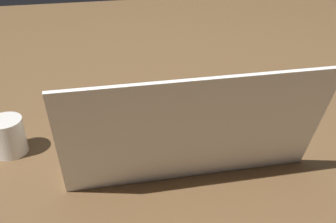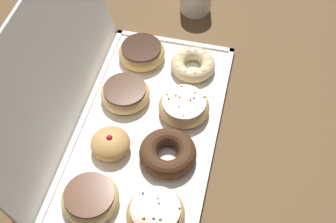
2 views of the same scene
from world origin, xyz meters
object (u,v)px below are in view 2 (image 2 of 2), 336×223
object	(u,v)px
sprinkle_donut_0	(156,213)
cruller_donut_3	(193,64)
chocolate_frosted_donut_6	(125,93)
jelly_filled_donut_5	(110,143)
chocolate_frosted_donut_4	(90,198)
chocolate_cake_ring_donut_1	(168,153)
sprinkle_donut_2	(184,106)
donut_box	(147,130)
chocolate_frosted_donut_7	(142,52)

from	to	relation	value
sprinkle_donut_0	cruller_donut_3	world-z (taller)	sprinkle_donut_0
sprinkle_donut_0	chocolate_frosted_donut_6	xyz separation A→B (m)	(0.27, 0.14, -0.00)
jelly_filled_donut_5	chocolate_frosted_donut_6	distance (m)	0.14
cruller_donut_3	chocolate_frosted_donut_4	world-z (taller)	chocolate_frosted_donut_4
chocolate_frosted_donut_4	chocolate_frosted_donut_6	size ratio (longest dim) A/B	1.00
chocolate_cake_ring_donut_1	sprinkle_donut_2	bearing A→B (deg)	-3.45
sprinkle_donut_0	donut_box	bearing A→B (deg)	19.12
donut_box	sprinkle_donut_0	distance (m)	0.21
chocolate_frosted_donut_4	chocolate_frosted_donut_6	distance (m)	0.27
sprinkle_donut_2	cruller_donut_3	distance (m)	0.13
chocolate_frosted_donut_6	chocolate_frosted_donut_7	xyz separation A→B (m)	(0.13, -0.00, 0.00)
cruller_donut_3	chocolate_frosted_donut_6	world-z (taller)	chocolate_frosted_donut_6
cruller_donut_3	chocolate_frosted_donut_6	distance (m)	0.18
jelly_filled_donut_5	chocolate_frosted_donut_7	xyz separation A→B (m)	(0.28, 0.01, -0.00)
donut_box	chocolate_frosted_donut_7	xyz separation A→B (m)	(0.21, 0.07, 0.03)
donut_box	cruller_donut_3	distance (m)	0.21
sprinkle_donut_2	chocolate_cake_ring_donut_1	bearing A→B (deg)	176.55
sprinkle_donut_2	chocolate_frosted_donut_6	bearing A→B (deg)	87.11
sprinkle_donut_0	chocolate_cake_ring_donut_1	xyz separation A→B (m)	(0.14, 0.01, -0.00)
chocolate_cake_ring_donut_1	chocolate_frosted_donut_7	bearing A→B (deg)	25.64
donut_box	jelly_filled_donut_5	size ratio (longest dim) A/B	6.76
donut_box	sprinkle_donut_2	bearing A→B (deg)	-47.10
chocolate_cake_ring_donut_1	cruller_donut_3	distance (m)	0.26
chocolate_frosted_donut_4	jelly_filled_donut_5	xyz separation A→B (m)	(0.13, -0.00, 0.00)
donut_box	chocolate_frosted_donut_7	bearing A→B (deg)	18.20
sprinkle_donut_0	chocolate_cake_ring_donut_1	distance (m)	0.14
cruller_donut_3	jelly_filled_donut_5	xyz separation A→B (m)	(-0.27, 0.12, 0.00)
chocolate_cake_ring_donut_1	jelly_filled_donut_5	size ratio (longest dim) A/B	1.42
cruller_donut_3	sprinkle_donut_2	bearing A→B (deg)	-177.46
sprinkle_donut_0	chocolate_frosted_donut_6	world-z (taller)	sprinkle_donut_0
chocolate_cake_ring_donut_1	sprinkle_donut_0	bearing A→B (deg)	-176.54
sprinkle_donut_2	jelly_filled_donut_5	xyz separation A→B (m)	(-0.13, 0.13, 0.00)
donut_box	sprinkle_donut_0	size ratio (longest dim) A/B	5.08
chocolate_frosted_donut_4	chocolate_frosted_donut_7	distance (m)	0.40
sprinkle_donut_0	chocolate_cake_ring_donut_1	bearing A→B (deg)	3.46
jelly_filled_donut_5	chocolate_frosted_donut_7	distance (m)	0.28
chocolate_frosted_donut_4	chocolate_frosted_donut_6	xyz separation A→B (m)	(0.27, 0.01, 0.00)
sprinkle_donut_2	jelly_filled_donut_5	size ratio (longest dim) A/B	1.35
sprinkle_donut_0	chocolate_frosted_donut_4	size ratio (longest dim) A/B	0.99
sprinkle_donut_0	chocolate_frosted_donut_7	xyz separation A→B (m)	(0.41, 0.14, 0.00)
donut_box	chocolate_frosted_donut_4	distance (m)	0.21
chocolate_frosted_donut_6	donut_box	bearing A→B (deg)	-135.17
chocolate_cake_ring_donut_1	donut_box	bearing A→B (deg)	44.27
jelly_filled_donut_5	chocolate_cake_ring_donut_1	bearing A→B (deg)	-86.99
sprinkle_donut_2	sprinkle_donut_0	bearing A→B (deg)	-179.85
chocolate_frosted_donut_6	chocolate_cake_ring_donut_1	bearing A→B (deg)	-135.43
chocolate_frosted_donut_4	chocolate_frosted_donut_7	size ratio (longest dim) A/B	0.99
chocolate_cake_ring_donut_1	chocolate_frosted_donut_6	distance (m)	0.19
chocolate_frosted_donut_7	chocolate_frosted_donut_4	bearing A→B (deg)	-179.35
jelly_filled_donut_5	chocolate_frosted_donut_6	xyz separation A→B (m)	(0.14, 0.01, -0.00)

